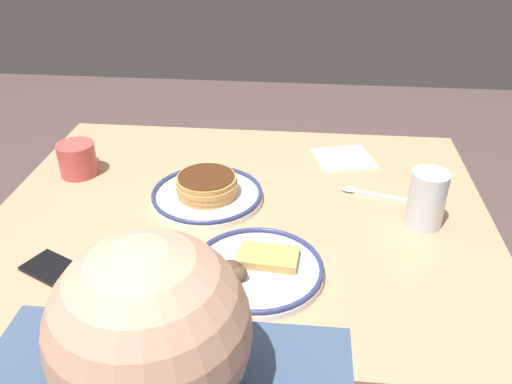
# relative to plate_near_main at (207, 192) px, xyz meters

# --- Properties ---
(dining_table) EXTENTS (1.15, 0.93, 0.72)m
(dining_table) POSITION_rel_plate_near_main_xyz_m (-0.09, 0.05, -0.10)
(dining_table) COLOR tan
(dining_table) RESTS_ON ground_plane
(plate_near_main) EXTENTS (0.27, 0.27, 0.06)m
(plate_near_main) POSITION_rel_plate_near_main_xyz_m (0.00, 0.00, 0.00)
(plate_near_main) COLOR white
(plate_near_main) RESTS_ON dining_table
(plate_center_pancakes) EXTENTS (0.26, 0.26, 0.05)m
(plate_center_pancakes) POSITION_rel_plate_near_main_xyz_m (-0.15, 0.27, -0.01)
(plate_center_pancakes) COLOR white
(plate_center_pancakes) RESTS_ON dining_table
(coffee_mug) EXTENTS (0.10, 0.13, 0.09)m
(coffee_mug) POSITION_rel_plate_near_main_xyz_m (0.36, -0.10, 0.02)
(coffee_mug) COLOR #BF4C47
(coffee_mug) RESTS_ON dining_table
(drinking_glass) EXTENTS (0.08, 0.08, 0.13)m
(drinking_glass) POSITION_rel_plate_near_main_xyz_m (-0.50, 0.06, 0.04)
(drinking_glass) COLOR silver
(drinking_glass) RESTS_ON dining_table
(cell_phone) EXTENTS (0.16, 0.13, 0.01)m
(cell_phone) POSITION_rel_plate_near_main_xyz_m (0.25, 0.30, -0.02)
(cell_phone) COLOR black
(cell_phone) RESTS_ON dining_table
(paper_napkin) EXTENTS (0.18, 0.17, 0.00)m
(paper_napkin) POSITION_rel_plate_near_main_xyz_m (-0.34, -0.25, -0.02)
(paper_napkin) COLOR white
(paper_napkin) RESTS_ON dining_table
(fork_near) EXTENTS (0.20, 0.09, 0.01)m
(fork_near) POSITION_rel_plate_near_main_xyz_m (0.02, 0.38, -0.02)
(fork_near) COLOR silver
(fork_near) RESTS_ON dining_table
(tea_spoon) EXTENTS (0.19, 0.07, 0.01)m
(tea_spoon) POSITION_rel_plate_near_main_xyz_m (-0.40, -0.06, -0.02)
(tea_spoon) COLOR silver
(tea_spoon) RESTS_ON dining_table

